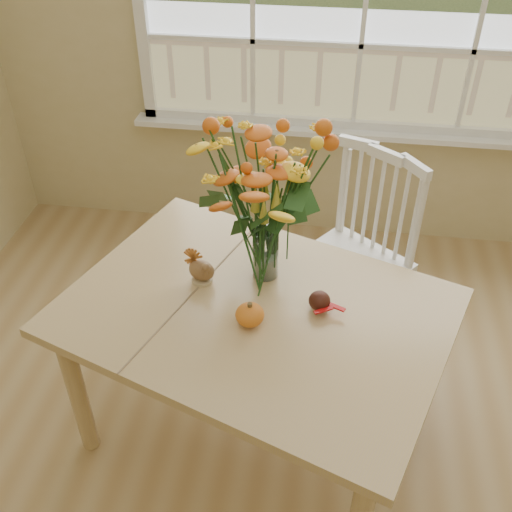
# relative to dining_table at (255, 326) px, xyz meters

# --- Properties ---
(wall_back) EXTENTS (4.00, 0.02, 2.70)m
(wall_back) POSITION_rel_dining_table_xyz_m (0.32, 1.55, 0.73)
(wall_back) COLOR #C7B67F
(wall_back) RESTS_ON floor
(dining_table) EXTENTS (1.57, 1.35, 0.71)m
(dining_table) POSITION_rel_dining_table_xyz_m (0.00, 0.00, 0.00)
(dining_table) COLOR tan
(dining_table) RESTS_ON floor
(windsor_chair) EXTENTS (0.61, 0.61, 0.96)m
(windsor_chair) POSITION_rel_dining_table_xyz_m (0.39, 0.65, -0.08)
(windsor_chair) COLOR white
(windsor_chair) RESTS_ON floor
(flower_vase) EXTENTS (0.45, 0.45, 0.54)m
(flower_vase) POSITION_rel_dining_table_xyz_m (0.01, 0.19, 0.42)
(flower_vase) COLOR white
(flower_vase) RESTS_ON dining_table
(pumpkin) EXTENTS (0.10, 0.10, 0.08)m
(pumpkin) POSITION_rel_dining_table_xyz_m (-0.01, -0.08, 0.13)
(pumpkin) COLOR orange
(pumpkin) RESTS_ON dining_table
(turkey_figurine) EXTENTS (0.11, 0.09, 0.12)m
(turkey_figurine) POSITION_rel_dining_table_xyz_m (-0.22, 0.12, 0.14)
(turkey_figurine) COLOR #CCB78C
(turkey_figurine) RESTS_ON dining_table
(dark_gourd) EXTENTS (0.12, 0.08, 0.07)m
(dark_gourd) POSITION_rel_dining_table_xyz_m (0.22, 0.03, 0.13)
(dark_gourd) COLOR #38160F
(dark_gourd) RESTS_ON dining_table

